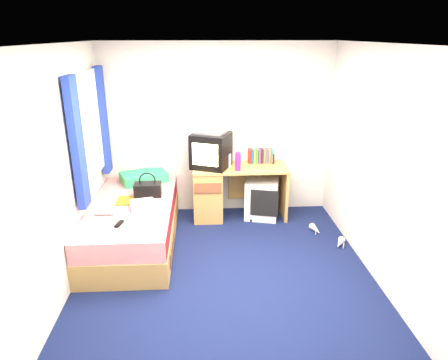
{
  "coord_description": "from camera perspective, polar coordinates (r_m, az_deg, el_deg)",
  "views": [
    {
      "loc": [
        -0.23,
        -3.8,
        2.48
      ],
      "look_at": [
        0.03,
        0.7,
        0.83
      ],
      "focal_mm": 32.0,
      "sensor_mm": 36.0,
      "label": 1
    }
  ],
  "objects": [
    {
      "name": "desk",
      "position": [
        5.64,
        -0.55,
        -1.42
      ],
      "size": [
        1.3,
        0.55,
        0.75
      ],
      "color": "tan",
      "rests_on": "ground"
    },
    {
      "name": "ground",
      "position": [
        4.55,
        0.14,
        -12.91
      ],
      "size": [
        3.4,
        3.4,
        0.0
      ],
      "primitive_type": "plane",
      "color": "#0C1438",
      "rests_on": "ground"
    },
    {
      "name": "magazine",
      "position": [
        5.07,
        -13.87,
        -2.88
      ],
      "size": [
        0.22,
        0.29,
        0.01
      ],
      "primitive_type": "cube",
      "rotation": [
        0.0,
        0.0,
        0.04
      ],
      "color": "gold",
      "rests_on": "bed"
    },
    {
      "name": "towel",
      "position": [
        4.79,
        -11.54,
        -3.57
      ],
      "size": [
        0.32,
        0.29,
        0.09
      ],
      "primitive_type": "cube",
      "rotation": [
        0.0,
        0.0,
        0.26
      ],
      "color": "white",
      "rests_on": "bed"
    },
    {
      "name": "white_heels",
      "position": [
        5.34,
        14.54,
        -7.77
      ],
      "size": [
        0.36,
        0.61,
        0.09
      ],
      "color": "silver",
      "rests_on": "ground"
    },
    {
      "name": "remote_control",
      "position": [
        4.49,
        -14.74,
        -6.07
      ],
      "size": [
        0.09,
        0.17,
        0.02
      ],
      "primitive_type": "cube",
      "rotation": [
        0.0,
        0.0,
        -0.24
      ],
      "color": "black",
      "rests_on": "bed"
    },
    {
      "name": "vcr",
      "position": [
        5.39,
        -1.89,
        7.06
      ],
      "size": [
        0.46,
        0.41,
        0.07
      ],
      "primitive_type": "cube",
      "rotation": [
        0.0,
        0.0,
        -0.41
      ],
      "color": "silver",
      "rests_on": "crt_tv"
    },
    {
      "name": "pillow",
      "position": [
        5.66,
        -11.36,
        0.41
      ],
      "size": [
        0.71,
        0.6,
        0.13
      ],
      "primitive_type": "cube",
      "rotation": [
        0.0,
        0.0,
        0.41
      ],
      "color": "teal",
      "rests_on": "bed"
    },
    {
      "name": "handbag",
      "position": [
        5.15,
        -10.82,
        -1.28
      ],
      "size": [
        0.35,
        0.2,
        0.31
      ],
      "rotation": [
        0.0,
        0.0,
        0.04
      ],
      "color": "black",
      "rests_on": "bed"
    },
    {
      "name": "bed",
      "position": [
        5.09,
        -12.85,
        -6.15
      ],
      "size": [
        1.01,
        2.0,
        0.54
      ],
      "color": "tan",
      "rests_on": "ground"
    },
    {
      "name": "window_assembly",
      "position": [
        5.0,
        -18.62,
        6.82
      ],
      "size": [
        0.11,
        1.42,
        1.4
      ],
      "color": "silver",
      "rests_on": "room_shell"
    },
    {
      "name": "room_shell",
      "position": [
        3.95,
        0.16,
        5.03
      ],
      "size": [
        3.4,
        3.4,
        3.4
      ],
      "color": "white",
      "rests_on": "ground"
    },
    {
      "name": "water_bottle",
      "position": [
        4.75,
        -16.61,
        -4.42
      ],
      "size": [
        0.2,
        0.08,
        0.07
      ],
      "primitive_type": "cylinder",
      "rotation": [
        0.0,
        1.57,
        -0.05
      ],
      "color": "silver",
      "rests_on": "bed"
    },
    {
      "name": "book_row",
      "position": [
        5.71,
        5.22,
        3.46
      ],
      "size": [
        0.34,
        0.13,
        0.2
      ],
      "color": "maroon",
      "rests_on": "desk"
    },
    {
      "name": "pink_water_bottle",
      "position": [
        5.34,
        2.0,
        2.56
      ],
      "size": [
        0.08,
        0.08,
        0.24
      ],
      "primitive_type": "cylinder",
      "rotation": [
        0.0,
        0.0,
        0.09
      ],
      "color": "#E3207B",
      "rests_on": "desk"
    },
    {
      "name": "crt_tv",
      "position": [
        5.45,
        -1.88,
        4.24
      ],
      "size": [
        0.61,
        0.59,
        0.47
      ],
      "rotation": [
        0.0,
        0.0,
        -0.39
      ],
      "color": "black",
      "rests_on": "desk"
    },
    {
      "name": "picture_frame",
      "position": [
        5.71,
        6.94,
        3.1
      ],
      "size": [
        0.03,
        0.12,
        0.14
      ],
      "primitive_type": "cube",
      "rotation": [
        0.0,
        0.0,
        0.1
      ],
      "color": "black",
      "rests_on": "desk"
    },
    {
      "name": "colour_swatch_fan",
      "position": [
        4.56,
        -14.43,
        -5.65
      ],
      "size": [
        0.23,
        0.09,
        0.01
      ],
      "primitive_type": "cube",
      "rotation": [
        0.0,
        0.0,
        -0.13
      ],
      "color": "gold",
      "rests_on": "bed"
    },
    {
      "name": "aerosol_can",
      "position": [
        5.49,
        0.75,
        2.82
      ],
      "size": [
        0.07,
        0.07,
        0.19
      ],
      "primitive_type": "cylinder",
      "rotation": [
        0.0,
        0.0,
        0.31
      ],
      "color": "silver",
      "rests_on": "desk"
    },
    {
      "name": "storage_cube",
      "position": [
        5.71,
        5.43,
        -2.6
      ],
      "size": [
        0.54,
        0.54,
        0.56
      ],
      "primitive_type": "cube",
      "rotation": [
        0.0,
        0.0,
        -0.24
      ],
      "color": "silver",
      "rests_on": "ground"
    }
  ]
}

